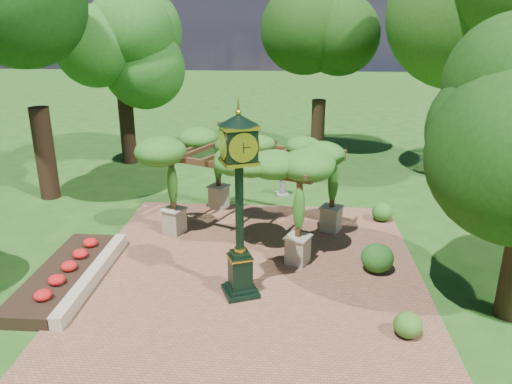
{
  "coord_description": "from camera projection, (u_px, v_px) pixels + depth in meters",
  "views": [
    {
      "loc": [
        1.08,
        -11.98,
        7.34
      ],
      "look_at": [
        0.0,
        2.5,
        2.2
      ],
      "focal_mm": 35.0,
      "sensor_mm": 36.0,
      "label": 1
    }
  ],
  "objects": [
    {
      "name": "shrub_mid",
      "position": [
        377.0,
        258.0,
        14.96
      ],
      "size": [
        1.27,
        1.27,
        0.88
      ],
      "primitive_type": "ellipsoid",
      "rotation": [
        0.0,
        0.0,
        -0.38
      ],
      "color": "#205818",
      "rests_on": "brick_plaza"
    },
    {
      "name": "tree_north",
      "position": [
        321.0,
        53.0,
        25.61
      ],
      "size": [
        4.31,
        4.31,
        8.11
      ],
      "color": "#372616",
      "rests_on": "ground"
    },
    {
      "name": "pedestal_clock",
      "position": [
        239.0,
        191.0,
        12.88
      ],
      "size": [
        1.32,
        1.32,
        5.14
      ],
      "rotation": [
        0.0,
        0.0,
        0.39
      ],
      "color": "black",
      "rests_on": "brick_plaza"
    },
    {
      "name": "shrub_back",
      "position": [
        382.0,
        212.0,
        18.72
      ],
      "size": [
        0.86,
        0.86,
        0.69
      ],
      "primitive_type": "ellipsoid",
      "rotation": [
        0.0,
        0.0,
        0.14
      ],
      "color": "#28641D",
      "rests_on": "brick_plaza"
    },
    {
      "name": "ground",
      "position": [
        249.0,
        297.0,
        13.79
      ],
      "size": [
        120.0,
        120.0,
        0.0
      ],
      "primitive_type": "plane",
      "color": "#1E4714",
      "rests_on": "ground"
    },
    {
      "name": "tree_west_near",
      "position": [
        27.0,
        30.0,
        19.1
      ],
      "size": [
        4.78,
        4.78,
        9.97
      ],
      "color": "#311D13",
      "rests_on": "ground"
    },
    {
      "name": "shrub_front",
      "position": [
        408.0,
        325.0,
        11.94
      ],
      "size": [
        0.79,
        0.79,
        0.62
      ],
      "primitive_type": "ellipsoid",
      "rotation": [
        0.0,
        0.0,
        -0.16
      ],
      "color": "#2F621C",
      "rests_on": "brick_plaza"
    },
    {
      "name": "tree_west_far",
      "position": [
        120.0,
        43.0,
        24.44
      ],
      "size": [
        4.26,
        4.26,
        8.87
      ],
      "color": "black",
      "rests_on": "ground"
    },
    {
      "name": "sundial",
      "position": [
        282.0,
        186.0,
        21.48
      ],
      "size": [
        0.63,
        0.63,
        0.95
      ],
      "rotation": [
        0.0,
        0.0,
        0.21
      ],
      "color": "gray",
      "rests_on": "ground"
    },
    {
      "name": "brick_plaza",
      "position": [
        252.0,
        278.0,
        14.72
      ],
      "size": [
        10.0,
        12.0,
        0.04
      ],
      "primitive_type": "cube",
      "color": "brown",
      "rests_on": "ground"
    },
    {
      "name": "pergola",
      "position": [
        253.0,
        155.0,
        16.96
      ],
      "size": [
        6.49,
        5.46,
        3.5
      ],
      "rotation": [
        0.0,
        0.0,
        -0.43
      ],
      "color": "#B7AD88",
      "rests_on": "brick_plaza"
    },
    {
      "name": "flower_bed",
      "position": [
        64.0,
        275.0,
        14.58
      ],
      "size": [
        1.5,
        5.0,
        0.36
      ],
      "primitive_type": "cube",
      "color": "red",
      "rests_on": "ground"
    },
    {
      "name": "border_wall",
      "position": [
        94.0,
        276.0,
        14.51
      ],
      "size": [
        0.35,
        5.0,
        0.4
      ],
      "primitive_type": "cube",
      "color": "#C6B793",
      "rests_on": "ground"
    }
  ]
}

